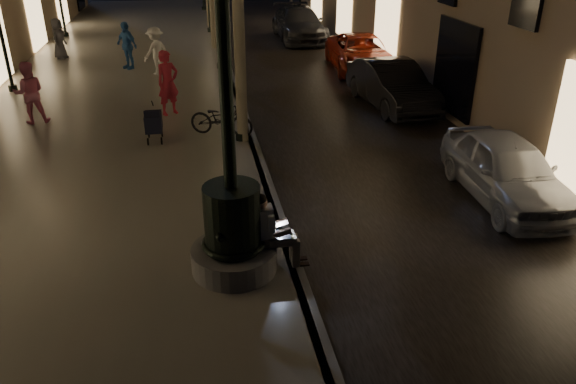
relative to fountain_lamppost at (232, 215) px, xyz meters
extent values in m
plane|color=black|center=(1.00, 13.00, -1.21)|extent=(120.00, 120.00, 0.00)
cube|color=black|center=(4.00, 13.00, -1.20)|extent=(6.00, 45.00, 0.02)
cube|color=slate|center=(-3.00, 13.00, -1.11)|extent=(8.00, 45.00, 0.20)
cube|color=#59595B|center=(1.00, 13.00, -1.11)|extent=(0.25, 45.00, 0.20)
cylinder|color=#59595B|center=(0.00, 0.00, -0.81)|extent=(1.40, 1.40, 0.40)
cylinder|color=black|center=(0.00, 0.00, -0.06)|extent=(0.90, 0.90, 1.10)
torus|color=black|center=(0.00, 0.00, -0.51)|extent=(1.04, 1.04, 0.10)
torus|color=black|center=(0.00, 0.00, 0.34)|extent=(0.89, 0.89, 0.09)
cylinder|color=black|center=(0.00, 0.00, 2.09)|extent=(0.20, 0.20, 3.20)
cube|color=gray|center=(0.55, 0.00, -0.52)|extent=(0.36, 0.24, 0.18)
cube|color=silver|center=(0.49, 0.00, -0.19)|extent=(0.44, 0.26, 0.56)
sphere|color=tan|center=(0.46, 0.00, 0.18)|extent=(0.21, 0.21, 0.21)
sphere|color=black|center=(0.45, 0.00, 0.22)|extent=(0.21, 0.21, 0.21)
cube|color=gray|center=(0.79, -0.09, -0.52)|extent=(0.46, 0.13, 0.14)
cube|color=gray|center=(0.79, 0.09, -0.52)|extent=(0.46, 0.13, 0.14)
cube|color=gray|center=(1.01, -0.09, -0.77)|extent=(0.13, 0.12, 0.49)
cube|color=gray|center=(1.01, 0.09, -0.77)|extent=(0.13, 0.12, 0.49)
cube|color=black|center=(1.10, -0.09, -1.00)|extent=(0.26, 0.10, 0.03)
cube|color=black|center=(1.10, 0.09, -1.00)|extent=(0.26, 0.10, 0.03)
cube|color=black|center=(0.81, 0.00, -0.44)|extent=(0.24, 0.33, 0.02)
cube|color=black|center=(0.65, 0.00, -0.33)|extent=(0.09, 0.33, 0.21)
cube|color=#A3B4E9|center=(0.66, 0.00, -0.33)|extent=(0.06, 0.30, 0.18)
cylinder|color=#6B604C|center=(0.75, 6.00, 1.49)|extent=(0.28, 0.28, 5.00)
cylinder|color=#6B604C|center=(0.80, 12.00, 1.54)|extent=(0.28, 0.28, 5.10)
cylinder|color=black|center=(0.70, 6.00, -0.91)|extent=(0.28, 0.28, 0.20)
cylinder|color=black|center=(0.70, 6.00, 1.19)|extent=(0.12, 0.12, 4.40)
cylinder|color=black|center=(0.70, 14.00, -0.91)|extent=(0.28, 0.28, 0.20)
cylinder|color=black|center=(0.70, 14.00, 1.19)|extent=(0.12, 0.12, 4.40)
cylinder|color=black|center=(0.70, 22.00, -0.91)|extent=(0.28, 0.28, 0.20)
cylinder|color=black|center=(0.70, 30.00, -0.91)|extent=(0.28, 0.28, 0.20)
cylinder|color=black|center=(-6.40, 12.00, -0.91)|extent=(0.28, 0.28, 0.20)
cylinder|color=black|center=(-6.40, 22.00, -0.91)|extent=(0.28, 0.28, 0.20)
cube|color=black|center=(-1.51, 6.31, -0.49)|extent=(0.43, 0.71, 0.43)
cube|color=black|center=(-1.51, 5.98, -0.21)|extent=(0.38, 0.17, 0.28)
cylinder|color=black|center=(-1.68, 6.03, -0.92)|extent=(0.04, 0.19, 0.19)
cylinder|color=black|center=(-1.34, 6.03, -0.92)|extent=(0.04, 0.19, 0.19)
cylinder|color=black|center=(-1.68, 6.59, -0.92)|extent=(0.04, 0.19, 0.19)
cylinder|color=black|center=(-1.34, 6.60, -0.92)|extent=(0.04, 0.19, 0.19)
cylinder|color=black|center=(-1.51, 6.69, -0.11)|extent=(0.03, 0.42, 0.26)
imported|color=#9DA0A5|center=(5.91, 2.00, -0.53)|extent=(1.77, 4.05, 1.36)
imported|color=black|center=(5.74, 8.68, -0.49)|extent=(1.85, 4.47, 1.44)
imported|color=maroon|center=(6.20, 13.50, -0.53)|extent=(2.68, 5.09, 1.36)
imported|color=#2E2F34|center=(5.00, 20.23, -0.44)|extent=(2.18, 5.31, 1.54)
imported|color=#BB2539|center=(-1.14, 8.56, -0.08)|extent=(0.81, 0.74, 1.87)
imported|color=pink|center=(-4.93, 8.43, -0.15)|extent=(0.96, 0.82, 1.73)
imported|color=silver|center=(-1.67, 13.56, -0.16)|extent=(1.23, 1.22, 1.70)
imported|color=#285794|center=(-2.79, 14.60, -0.13)|extent=(1.04, 1.04, 1.77)
imported|color=#37363B|center=(-5.70, 16.89, -0.20)|extent=(0.70, 0.90, 1.62)
imported|color=black|center=(0.24, 6.45, -0.55)|extent=(1.84, 1.30, 0.92)
camera|label=1|loc=(-0.48, -7.81, 4.18)|focal=35.00mm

